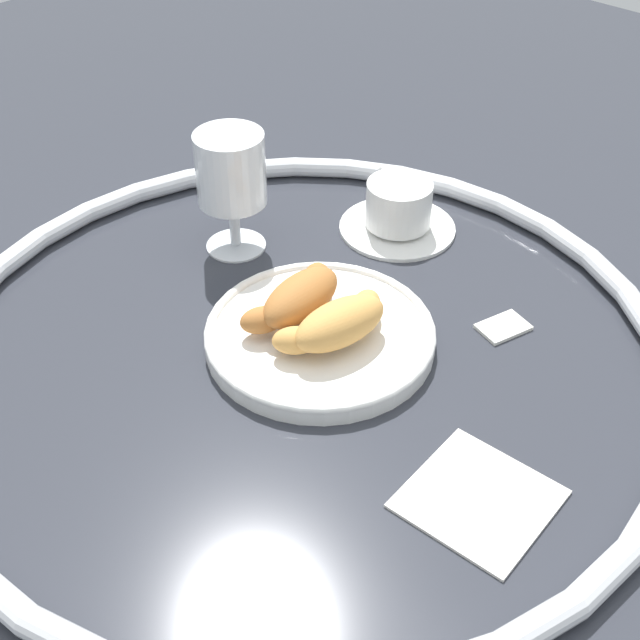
% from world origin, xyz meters
% --- Properties ---
extents(ground_plane, '(2.20, 2.20, 0.00)m').
position_xyz_m(ground_plane, '(0.00, 0.00, 0.00)').
color(ground_plane, '#2D3038').
extents(table_chrome_rim, '(0.72, 0.72, 0.02)m').
position_xyz_m(table_chrome_rim, '(0.00, 0.00, 0.01)').
color(table_chrome_rim, silver).
rests_on(table_chrome_rim, ground_plane).
extents(pastry_plate, '(0.23, 0.23, 0.02)m').
position_xyz_m(pastry_plate, '(0.03, -0.01, 0.01)').
color(pastry_plate, white).
rests_on(pastry_plate, ground_plane).
extents(croissant_large, '(0.14, 0.08, 0.04)m').
position_xyz_m(croissant_large, '(0.02, -0.03, 0.04)').
color(croissant_large, '#D6994C').
rests_on(croissant_large, pastry_plate).
extents(croissant_small, '(0.14, 0.07, 0.04)m').
position_xyz_m(croissant_small, '(0.03, 0.03, 0.04)').
color(croissant_small, '#AD6B33').
rests_on(croissant_small, pastry_plate).
extents(coffee_cup_near, '(0.14, 0.14, 0.06)m').
position_xyz_m(coffee_cup_near, '(0.24, 0.07, 0.03)').
color(coffee_cup_near, white).
rests_on(coffee_cup_near, ground_plane).
extents(juice_glass_left, '(0.08, 0.08, 0.14)m').
position_xyz_m(juice_glass_left, '(0.08, 0.18, 0.09)').
color(juice_glass_left, white).
rests_on(juice_glass_left, ground_plane).
extents(sugar_packet, '(0.06, 0.05, 0.01)m').
position_xyz_m(sugar_packet, '(0.17, -0.12, 0.00)').
color(sugar_packet, white).
rests_on(sugar_packet, ground_plane).
extents(folded_napkin, '(0.12, 0.12, 0.01)m').
position_xyz_m(folded_napkin, '(-0.03, -0.23, 0.00)').
color(folded_napkin, silver).
rests_on(folded_napkin, ground_plane).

